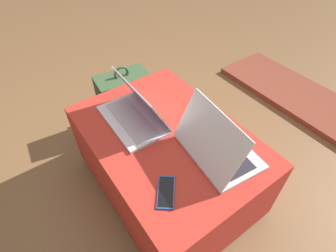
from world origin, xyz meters
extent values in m
plane|color=brown|center=(0.00, 0.00, 0.00)|extent=(14.00, 14.00, 0.00)
cube|color=maroon|center=(0.00, 0.00, 0.03)|extent=(0.90, 0.63, 0.05)
cube|color=#B22D23|center=(0.00, 0.00, 0.25)|extent=(0.94, 0.66, 0.40)
cube|color=silver|center=(-0.17, -0.09, 0.46)|extent=(0.38, 0.23, 0.02)
cube|color=#9E9EA3|center=(-0.17, -0.09, 0.47)|extent=(0.33, 0.13, 0.00)
cube|color=silver|center=(-0.17, -0.03, 0.56)|extent=(0.37, 0.12, 0.20)
cube|color=#B23D93|center=(-0.17, -0.03, 0.56)|extent=(0.33, 0.10, 0.18)
cube|color=silver|center=(0.22, 0.12, 0.46)|extent=(0.38, 0.28, 0.02)
cube|color=#232328|center=(0.23, 0.13, 0.47)|extent=(0.32, 0.17, 0.00)
cube|color=silver|center=(0.22, 0.05, 0.58)|extent=(0.36, 0.15, 0.23)
cube|color=#B23D93|center=(0.22, 0.05, 0.58)|extent=(0.32, 0.13, 0.20)
cube|color=#1E4C9E|center=(0.25, -0.18, 0.45)|extent=(0.15, 0.14, 0.01)
cube|color=black|center=(0.25, -0.18, 0.46)|extent=(0.14, 0.13, 0.00)
cube|color=#385133|center=(-0.60, 0.08, 0.21)|extent=(0.22, 0.36, 0.41)
cube|color=#2F452B|center=(-0.71, 0.09, 0.13)|extent=(0.09, 0.28, 0.18)
torus|color=#385133|center=(-0.60, 0.08, 0.44)|extent=(0.03, 0.10, 0.10)
cube|color=brown|center=(0.00, 1.36, 0.02)|extent=(1.40, 0.50, 0.04)
camera|label=1|loc=(0.70, -0.49, 1.34)|focal=28.00mm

